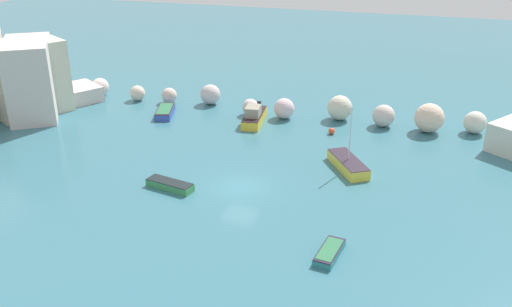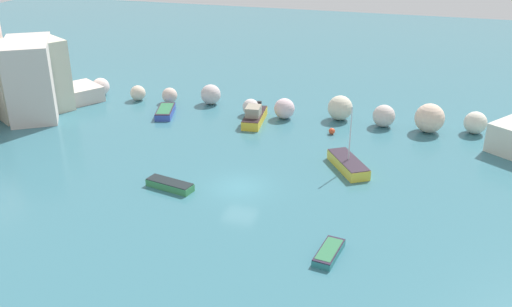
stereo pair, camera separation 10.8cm
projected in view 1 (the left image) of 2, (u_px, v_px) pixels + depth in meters
name	position (u px, v px, depth m)	size (l,w,h in m)	color
cove_water	(240.00, 187.00, 41.99)	(160.00, 160.00, 0.00)	#38707F
rock_breakwater	(311.00, 107.00, 55.36)	(41.72, 4.07, 2.75)	silver
channel_buoy	(332.00, 131.00, 51.69)	(0.60, 0.60, 0.60)	#E04C28
moored_boat_0	(348.00, 164.00, 44.68)	(4.01, 4.98, 5.33)	yellow
moored_boat_1	(329.00, 252.00, 33.57)	(1.57, 3.21, 0.49)	teal
moored_boat_2	(170.00, 185.00, 41.62)	(3.89, 1.86, 0.60)	#3B8D52
moored_boat_4	(254.00, 116.00, 54.31)	(2.22, 5.29, 1.84)	yellow
moored_boat_5	(165.00, 111.00, 56.44)	(2.64, 4.27, 0.71)	#3650AF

